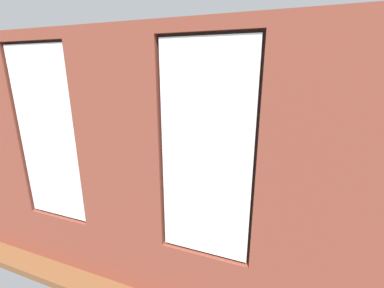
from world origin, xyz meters
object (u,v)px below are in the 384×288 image
(couch_left, at_px, (329,200))
(remote_black, at_px, (184,172))
(tv_flatscreen, at_px, (88,138))
(coffee_table, at_px, (190,178))
(potted_plant_foreground_right, at_px, (146,135))
(potted_plant_near_tv, at_px, (72,164))
(potted_plant_corner_far_left, at_px, (372,265))
(potted_plant_between_couches, at_px, (187,202))
(couch_by_window, at_px, (105,218))
(table_plant_small, at_px, (170,170))
(potted_plant_beside_window_right, at_px, (32,182))
(potted_plant_mid_room_small, at_px, (238,173))
(potted_plant_by_left_couch, at_px, (303,164))
(cup_ceramic, at_px, (209,174))
(media_console, at_px, (91,164))
(potted_plant_corner_near_left, at_px, (328,141))
(remote_gray, at_px, (193,177))

(couch_left, height_order, remote_black, couch_left)
(remote_black, height_order, tv_flatscreen, tv_flatscreen)
(coffee_table, height_order, potted_plant_foreground_right, potted_plant_foreground_right)
(coffee_table, height_order, potted_plant_near_tv, potted_plant_near_tv)
(potted_plant_corner_far_left, relative_size, potted_plant_between_couches, 0.87)
(potted_plant_between_couches, relative_size, potted_plant_foreground_right, 1.59)
(couch_by_window, bearing_deg, remote_black, -106.80)
(table_plant_small, xyz_separation_m, remote_black, (-0.24, -0.20, -0.09))
(couch_left, bearing_deg, couch_by_window, -60.52)
(table_plant_small, xyz_separation_m, potted_plant_between_couches, (-1.07, 1.67, 0.31))
(coffee_table, distance_m, potted_plant_beside_window_right, 2.90)
(potted_plant_mid_room_small, bearing_deg, potted_plant_by_left_couch, -150.32)
(couch_left, bearing_deg, potted_plant_beside_window_right, -67.15)
(cup_ceramic, distance_m, potted_plant_by_left_couch, 2.36)
(coffee_table, xyz_separation_m, cup_ceramic, (-0.38, -0.12, 0.10))
(coffee_table, relative_size, potted_plant_foreground_right, 1.59)
(couch_left, distance_m, table_plant_small, 3.08)
(potted_plant_corner_far_left, bearing_deg, cup_ceramic, -40.02)
(potted_plant_beside_window_right, bearing_deg, media_console, -73.54)
(potted_plant_corner_far_left, bearing_deg, potted_plant_by_left_couch, -80.96)
(potted_plant_between_couches, bearing_deg, media_console, -28.80)
(table_plant_small, bearing_deg, remote_black, -140.76)
(potted_plant_mid_room_small, xyz_separation_m, potted_plant_by_left_couch, (-1.39, -0.79, 0.12))
(couch_by_window, height_order, media_console, couch_by_window)
(potted_plant_between_couches, height_order, potted_plant_foreground_right, potted_plant_between_couches)
(media_console, bearing_deg, tv_flatscreen, -90.00)
(media_console, bearing_deg, potted_plant_mid_room_small, -169.52)
(tv_flatscreen, bearing_deg, couch_left, -179.75)
(couch_left, xyz_separation_m, cup_ceramic, (2.28, -0.01, 0.16))
(table_plant_small, distance_m, potted_plant_mid_room_small, 1.56)
(coffee_table, height_order, potted_plant_corner_far_left, potted_plant_corner_far_left)
(potted_plant_corner_near_left, bearing_deg, table_plant_small, 37.48)
(potted_plant_between_couches, xyz_separation_m, potted_plant_by_left_couch, (-1.60, -3.32, -0.40))
(tv_flatscreen, height_order, potted_plant_mid_room_small, tv_flatscreen)
(media_console, bearing_deg, remote_gray, 176.10)
(cup_ceramic, xyz_separation_m, table_plant_small, (0.79, 0.23, 0.06))
(cup_ceramic, xyz_separation_m, potted_plant_mid_room_small, (-0.49, -0.63, -0.15))
(coffee_table, xyz_separation_m, potted_plant_mid_room_small, (-0.87, -0.75, -0.05))
(couch_by_window, bearing_deg, potted_plant_near_tv, -29.70)
(potted_plant_corner_near_left, bearing_deg, potted_plant_by_left_couch, 55.92)
(couch_by_window, height_order, tv_flatscreen, tv_flatscreen)
(potted_plant_by_left_couch, bearing_deg, potted_plant_between_couches, 64.26)
(remote_black, xyz_separation_m, potted_plant_foreground_right, (2.26, -2.23, 0.10))
(potted_plant_between_couches, bearing_deg, couch_left, -136.62)
(tv_flatscreen, relative_size, potted_plant_between_couches, 0.85)
(potted_plant_corner_near_left, relative_size, potted_plant_between_couches, 1.08)
(potted_plant_corner_near_left, xyz_separation_m, potted_plant_foreground_right, (5.25, 0.05, -0.32))
(tv_flatscreen, bearing_deg, table_plant_small, 175.17)
(couch_left, height_order, tv_flatscreen, tv_flatscreen)
(cup_ceramic, xyz_separation_m, potted_plant_by_left_couch, (-1.88, -1.42, -0.03))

